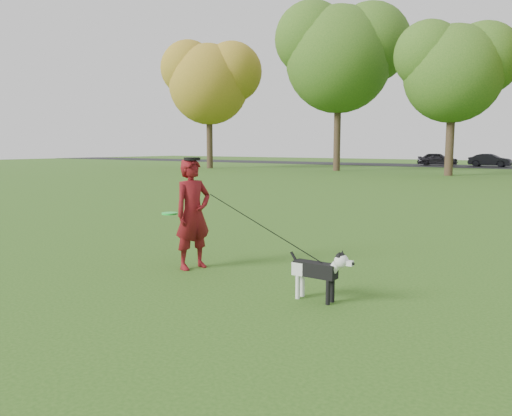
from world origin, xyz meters
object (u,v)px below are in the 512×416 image
Objects in this scene: man at (193,214)px; car_left at (438,159)px; car_mid at (490,160)px; dog at (320,269)px.

car_left is (-7.29, 40.03, -0.20)m from man.
car_left is at bearing 93.84° from car_mid.
car_left is (-9.51, 40.37, 0.22)m from dog.
man is at bearing -171.81° from car_mid.
car_mid is at bearing -97.50° from car_left.
man is 0.47× the size of car_left.
car_mid is (-5.26, 40.37, 0.18)m from dog.
dog is 0.25× the size of car_mid.
man is at bearing -177.17° from car_left.
car_left is at bearing 23.90° from man.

